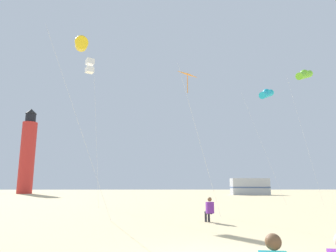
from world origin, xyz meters
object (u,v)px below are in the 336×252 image
Objects in this scene: kite_tube_cyan at (266,94)px; kite_diamond_orange at (188,79)px; kite_tube_lime at (304,75)px; lighthouse_distant at (28,153)px; kite_flyer_standing at (209,209)px; kite_tube_gold at (81,44)px; kite_box_white at (90,66)px; rv_van_silver at (250,187)px.

kite_diamond_orange is (-9.10, -11.34, -2.64)m from kite_tube_cyan.
lighthouse_distant reaches higher than kite_tube_lime.
kite_diamond_orange is 0.51× the size of lighthouse_distant.
lighthouse_distant is at bearing 139.09° from kite_tube_cyan.
kite_flyer_standing is 54.21m from lighthouse_distant.
kite_tube_lime reaches higher than kite_flyer_standing.
kite_tube_gold is (-6.30, -1.07, 1.68)m from kite_diamond_orange.
kite_flyer_standing is at bearing -47.69° from kite_box_white.
kite_box_white reaches higher than kite_tube_gold.
kite_tube_cyan reaches higher than kite_tube_gold.
rv_van_silver is at bearing 60.53° from kite_tube_gold.
kite_box_white reaches higher than kite_flyer_standing.
rv_van_silver is at bearing 68.04° from kite_diamond_orange.
kite_tube_cyan is at bearing 157.03° from kite_tube_lime.
kite_flyer_standing is 0.13× the size of kite_diamond_orange.
rv_van_silver reaches higher than kite_flyer_standing.
kite_tube_gold is 48.85m from lighthouse_distant.
kite_tube_cyan is 3.92m from kite_tube_lime.
kite_tube_cyan is 48.36m from lighthouse_distant.
kite_tube_lime is 2.01× the size of rv_van_silver.
kite_tube_lime reaches higher than kite_diamond_orange.
kite_tube_cyan is at bearing -40.91° from lighthouse_distant.
rv_van_silver is (41.56, -7.81, -6.45)m from lighthouse_distant.
kite_tube_gold is at bearing -27.78° from kite_flyer_standing.
kite_box_white is at bearing 141.45° from kite_diamond_orange.
kite_tube_lime is 0.77× the size of lighthouse_distant.
kite_tube_cyan is (8.48, 14.24, 10.11)m from kite_flyer_standing.
kite_tube_lime reaches higher than kite_box_white.
kite_tube_lime is at bearing -94.00° from rv_van_silver.
lighthouse_distant is at bearing 115.60° from kite_tube_gold.
kite_tube_cyan is 19.79m from kite_tube_gold.
kite_diamond_orange reaches higher than kite_flyer_standing.
lighthouse_distant is (-27.38, 42.96, -0.25)m from kite_diamond_orange.
kite_tube_lime is 1.24× the size of kite_tube_gold.
kite_tube_gold is (-18.71, -11.00, -2.49)m from kite_tube_lime.
kite_flyer_standing is 0.10× the size of kite_tube_cyan.
rv_van_silver is (14.17, 35.15, -6.69)m from kite_diamond_orange.
kite_box_white reaches higher than kite_diamond_orange.
kite_tube_lime is at bearing 30.44° from kite_tube_gold.
kite_tube_lime is 51.91m from lighthouse_distant.
kite_box_white is 1.13× the size of kite_tube_gold.
kite_box_white is (-8.00, 8.78, 10.58)m from kite_flyer_standing.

